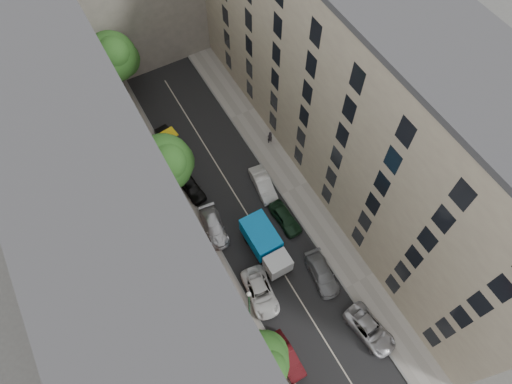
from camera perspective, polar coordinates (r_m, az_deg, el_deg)
ground at (r=44.22m, az=-1.25°, el=-2.57°), size 120.00×120.00×0.00m
road_surface at (r=44.21m, az=-1.25°, el=-2.56°), size 8.00×44.00×0.02m
sidewalk_left at (r=43.35m, az=-7.69°, el=-5.63°), size 3.00×44.00×0.15m
sidewalk_right at (r=45.62m, az=4.83°, el=0.46°), size 3.00×44.00×0.15m
building_left at (r=34.53m, az=-17.85°, el=-2.57°), size 8.00×44.00×20.00m
building_right at (r=39.95m, az=12.74°, el=11.09°), size 8.00×44.00×20.00m
tarp_truck at (r=41.12m, az=1.19°, el=-6.59°), size 2.40×5.85×2.70m
car_left_1 at (r=39.17m, az=3.74°, el=-19.78°), size 1.59×4.21×1.37m
car_left_2 at (r=40.41m, az=0.56°, el=-12.43°), size 2.88×5.08×1.34m
car_left_3 at (r=42.96m, az=-5.26°, el=-4.36°), size 2.40×4.73×1.32m
car_left_4 at (r=45.27m, az=-8.06°, el=0.52°), size 1.93×3.92×1.29m
car_left_5 at (r=48.82m, az=-10.67°, el=6.32°), size 2.03×4.28×1.36m
car_right_0 at (r=40.67m, az=14.05°, el=-16.35°), size 2.82×5.06×1.34m
car_right_1 at (r=41.39m, az=8.27°, el=-10.11°), size 2.37×4.66×1.29m
car_right_2 at (r=43.25m, az=3.69°, el=-3.27°), size 1.77×4.07×1.37m
car_right_3 at (r=44.96m, az=0.90°, el=0.97°), size 1.99×4.46×1.42m
tree_near at (r=33.72m, az=0.40°, el=-20.72°), size 4.84×4.49×8.41m
tree_mid at (r=40.88m, az=-11.26°, el=3.38°), size 5.50×5.26×8.56m
tree_far at (r=50.30m, az=-17.43°, el=15.61°), size 5.47×5.22×8.87m
lamp_post at (r=36.16m, az=-0.86°, el=-13.89°), size 0.36×0.36×7.06m
pedestrian at (r=47.92m, az=1.74°, el=6.87°), size 0.63×0.45×1.64m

